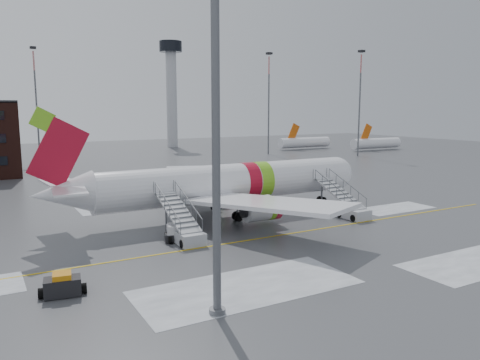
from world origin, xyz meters
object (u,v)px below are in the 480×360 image
airliner (222,184)px  light_mast_near (216,86)px  airstair_fwd (348,207)px  pushback_tug (178,234)px  airstair_aft (184,229)px  baggage_tractor (63,286)px

airliner → light_mast_near: light_mast_near is taller
airstair_fwd → pushback_tug: (-18.52, 0.28, -0.45)m
airstair_aft → light_mast_near: size_ratio=0.33×
light_mast_near → baggage_tractor: bearing=135.8°
airstair_fwd → light_mast_near: light_mast_near is taller
airstair_aft → baggage_tractor: 12.95m
airliner → baggage_tractor: airliner is taller
airstair_fwd → light_mast_near: 28.19m
baggage_tractor → airstair_aft: bearing=33.8°
baggage_tractor → airliner: bearing=37.8°
pushback_tug → light_mast_near: size_ratio=0.12×
airliner → pushback_tug: bearing=-139.8°
airliner → light_mast_near: 24.67m
airstair_fwd → baggage_tractor: bearing=-166.0°
airstair_fwd → baggage_tractor: 29.69m
airstair_fwd → baggage_tractor: (-28.80, -7.19, -0.47)m
airstair_fwd → light_mast_near: bearing=-147.7°
pushback_tug → light_mast_near: light_mast_near is taller
airstair_aft → baggage_tractor: size_ratio=2.76×
pushback_tug → airstair_aft: bearing=-30.9°
airstair_fwd → pushback_tug: 18.52m
airliner → baggage_tractor: (-17.71, -13.73, -2.82)m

